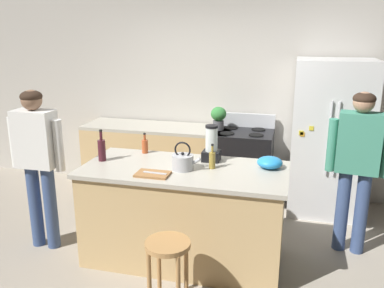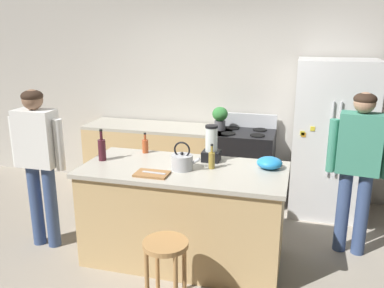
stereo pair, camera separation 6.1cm
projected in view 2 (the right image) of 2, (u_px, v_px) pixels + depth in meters
The scene contains 18 objects.
ground_plane at pixel (184, 257), 4.11m from camera, with size 14.00×14.00×0.00m, color #9E9384.
back_wall at pixel (224, 95), 5.55m from camera, with size 8.00×0.10×2.70m, color #BCB7AD.
kitchen_island at pixel (184, 214), 3.98m from camera, with size 1.94×0.91×0.95m.
back_counter_run at pixel (160, 160), 5.62m from camera, with size 2.00×0.64×0.95m.
refrigerator at pixel (332, 139), 4.89m from camera, with size 0.90×0.73×1.88m.
stove_range at pixel (243, 167), 5.30m from camera, with size 0.76×0.65×1.13m.
person_by_island_left at pixel (38, 154), 4.09m from camera, with size 0.59×0.22×1.66m.
person_by_sink_right at pixel (358, 159), 3.95m from camera, with size 0.60×0.27×1.65m.
bar_stool at pixel (166, 257), 3.20m from camera, with size 0.36×0.36×0.62m.
potted_plant at pixel (220, 117), 5.23m from camera, with size 0.20×0.20×0.30m.
blender_appliance at pixel (211, 146), 4.01m from camera, with size 0.17×0.17×0.36m.
bottle_wine at pixel (102, 149), 4.04m from camera, with size 0.08×0.08×0.32m.
bottle_cooking_sauce at pixel (145, 146), 4.29m from camera, with size 0.06×0.06×0.22m.
bottle_vinegar at pixel (212, 160), 3.81m from camera, with size 0.06×0.06×0.24m.
mixing_bowl at pixel (270, 163), 3.82m from camera, with size 0.24×0.24×0.11m, color #268CD8.
tea_kettle at pixel (182, 161), 3.78m from camera, with size 0.28×0.20×0.27m.
cutting_board at pixel (152, 174), 3.66m from camera, with size 0.30×0.20×0.02m, color #9E6B3D.
chef_knife at pixel (154, 173), 3.65m from camera, with size 0.22×0.03×0.01m, color #B7BABF.
Camera 2 is at (1.03, -3.49, 2.22)m, focal length 38.23 mm.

